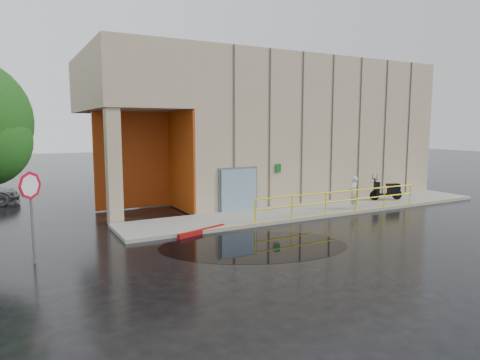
# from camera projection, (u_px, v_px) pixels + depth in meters

# --- Properties ---
(ground) EXTENTS (120.00, 120.00, 0.00)m
(ground) POSITION_uv_depth(u_px,v_px,m) (311.00, 243.00, 15.61)
(ground) COLOR black
(ground) RESTS_ON ground
(sidewalk) EXTENTS (20.00, 3.00, 0.15)m
(sidewalk) POSITION_uv_depth(u_px,v_px,m) (319.00, 209.00, 21.41)
(sidewalk) COLOR gray
(sidewalk) RESTS_ON ground
(building) EXTENTS (20.00, 10.17, 8.00)m
(building) POSITION_uv_depth(u_px,v_px,m) (269.00, 126.00, 27.07)
(building) COLOR tan
(building) RESTS_ON ground
(guardrail) EXTENTS (9.56, 0.06, 1.03)m
(guardrail) POSITION_uv_depth(u_px,v_px,m) (341.00, 201.00, 20.28)
(guardrail) COLOR yellow
(guardrail) RESTS_ON sidewalk
(person) EXTENTS (0.69, 0.59, 1.62)m
(person) POSITION_uv_depth(u_px,v_px,m) (353.00, 193.00, 21.09)
(person) COLOR silver
(person) RESTS_ON sidewalk
(scooter) EXTENTS (1.94, 1.15, 1.46)m
(scooter) POSITION_uv_depth(u_px,v_px,m) (387.00, 185.00, 23.63)
(scooter) COLOR black
(scooter) RESTS_ON sidewalk
(stop_sign) EXTENTS (0.66, 0.62, 2.87)m
(stop_sign) POSITION_uv_depth(u_px,v_px,m) (31.00, 198.00, 12.98)
(stop_sign) COLOR slate
(stop_sign) RESTS_ON ground
(red_curb) EXTENTS (2.33, 0.96, 0.18)m
(red_curb) POSITION_uv_depth(u_px,v_px,m) (202.00, 231.00, 16.90)
(red_curb) COLOR maroon
(red_curb) RESTS_ON ground
(puddle) EXTENTS (7.78, 6.36, 0.01)m
(puddle) POSITION_uv_depth(u_px,v_px,m) (254.00, 246.00, 15.17)
(puddle) COLOR black
(puddle) RESTS_ON ground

